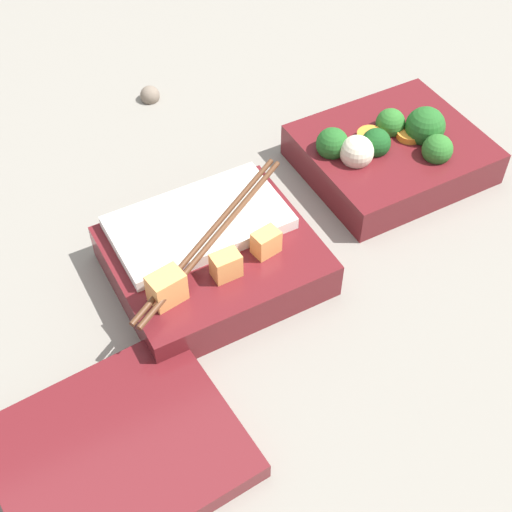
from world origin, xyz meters
name	(u,v)px	position (x,y,z in m)	size (l,w,h in m)	color
ground_plane	(310,212)	(0.00, 0.00, 0.00)	(3.00, 3.00, 0.00)	gray
bento_tray_vegetable	(391,151)	(-0.11, -0.02, 0.02)	(0.18, 0.15, 0.07)	maroon
bento_tray_rice	(211,255)	(0.12, 0.02, 0.02)	(0.20, 0.15, 0.07)	maroon
bento_lid	(118,451)	(0.26, 0.16, 0.01)	(0.17, 0.15, 0.02)	maroon
pebble_3	(150,95)	(0.07, -0.25, 0.01)	(0.02, 0.02, 0.02)	#7A6B5B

